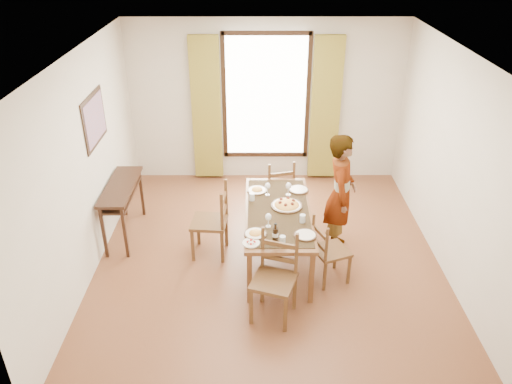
{
  "coord_description": "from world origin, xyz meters",
  "views": [
    {
      "loc": [
        -0.18,
        -5.44,
        3.98
      ],
      "look_at": [
        -0.17,
        0.03,
        1.0
      ],
      "focal_mm": 35.0,
      "sensor_mm": 36.0,
      "label": 1
    }
  ],
  "objects_px": {
    "console_table": "(121,193)",
    "man": "(341,194)",
    "dining_table": "(278,215)",
    "pasta_platter": "(287,203)"
  },
  "relations": [
    {
      "from": "dining_table",
      "to": "console_table",
      "type": "bearing_deg",
      "value": 164.21
    },
    {
      "from": "console_table",
      "to": "dining_table",
      "type": "relative_size",
      "value": 0.66
    },
    {
      "from": "console_table",
      "to": "pasta_platter",
      "type": "xyz_separation_m",
      "value": [
        2.26,
        -0.51,
        0.12
      ]
    },
    {
      "from": "console_table",
      "to": "man",
      "type": "relative_size",
      "value": 0.72
    },
    {
      "from": "dining_table",
      "to": "man",
      "type": "height_order",
      "value": "man"
    },
    {
      "from": "man",
      "to": "dining_table",
      "type": "bearing_deg",
      "value": 117.8
    },
    {
      "from": "console_table",
      "to": "man",
      "type": "height_order",
      "value": "man"
    },
    {
      "from": "console_table",
      "to": "man",
      "type": "distance_m",
      "value": 2.99
    },
    {
      "from": "dining_table",
      "to": "pasta_platter",
      "type": "height_order",
      "value": "pasta_platter"
    },
    {
      "from": "console_table",
      "to": "pasta_platter",
      "type": "bearing_deg",
      "value": -12.82
    }
  ]
}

